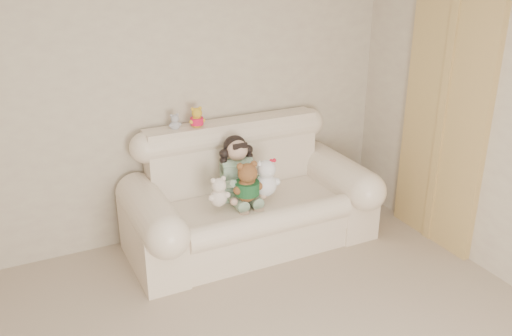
{
  "coord_description": "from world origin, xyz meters",
  "views": [
    {
      "loc": [
        -1.13,
        -1.88,
        2.48
      ],
      "look_at": [
        0.73,
        1.9,
        0.75
      ],
      "focal_mm": 39.11,
      "sensor_mm": 36.0,
      "label": 1
    }
  ],
  "objects": [
    {
      "name": "brown_teddy",
      "position": [
        0.62,
        1.84,
        0.7
      ],
      "size": [
        0.32,
        0.29,
        0.4
      ],
      "primitive_type": null,
      "rotation": [
        0.0,
        0.0,
        0.42
      ],
      "color": "brown",
      "rests_on": "sofa"
    },
    {
      "name": "sofa",
      "position": [
        0.73,
        2.0,
        0.52
      ],
      "size": [
        2.1,
        0.95,
        1.03
      ],
      "primitive_type": null,
      "color": "beige",
      "rests_on": "floor"
    },
    {
      "name": "grey_mini_plush",
      "position": [
        0.21,
        2.36,
        1.1
      ],
      "size": [
        0.13,
        0.12,
        0.17
      ],
      "primitive_type": null,
      "rotation": [
        0.0,
        0.0,
        -0.38
      ],
      "color": "silver",
      "rests_on": "sofa"
    },
    {
      "name": "seated_child",
      "position": [
        0.64,
        2.08,
        0.7
      ],
      "size": [
        0.4,
        0.46,
        0.57
      ],
      "primitive_type": null,
      "rotation": [
        0.0,
        0.0,
        -0.16
      ],
      "color": "#2F743C",
      "rests_on": "sofa"
    },
    {
      "name": "door_panel",
      "position": [
        2.22,
        1.4,
        1.05
      ],
      "size": [
        0.06,
        0.9,
        2.1
      ],
      "primitive_type": "cube",
      "color": "#A58046",
      "rests_on": "floor"
    },
    {
      "name": "white_cat",
      "position": [
        0.8,
        1.87,
        0.69
      ],
      "size": [
        0.26,
        0.21,
        0.39
      ],
      "primitive_type": null,
      "rotation": [
        0.0,
        0.0,
        -0.08
      ],
      "color": "white",
      "rests_on": "sofa"
    },
    {
      "name": "cream_teddy",
      "position": [
        0.38,
        1.86,
        0.65
      ],
      "size": [
        0.21,
        0.18,
        0.29
      ],
      "primitive_type": null,
      "rotation": [
        0.0,
        0.0,
        0.21
      ],
      "color": "white",
      "rests_on": "sofa"
    },
    {
      "name": "yellow_mini_bear",
      "position": [
        0.39,
        2.34,
        1.12
      ],
      "size": [
        0.17,
        0.15,
        0.22
      ],
      "primitive_type": null,
      "rotation": [
        0.0,
        0.0,
        0.34
      ],
      "color": "yellow",
      "rests_on": "sofa"
    },
    {
      "name": "wall_back",
      "position": [
        0.0,
        2.5,
        1.3
      ],
      "size": [
        4.5,
        0.0,
        4.5
      ],
      "primitive_type": "plane",
      "rotation": [
        1.57,
        0.0,
        0.0
      ],
      "color": "beige",
      "rests_on": "ground"
    }
  ]
}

